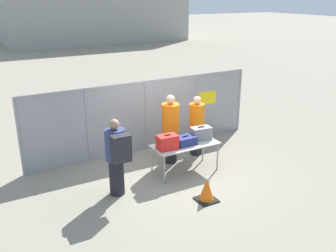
# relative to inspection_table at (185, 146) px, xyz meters

# --- Properties ---
(ground_plane) EXTENTS (120.00, 120.00, 0.00)m
(ground_plane) POSITION_rel_inspection_table_xyz_m (-0.21, 0.19, -0.68)
(ground_plane) COLOR gray
(fence_section) EXTENTS (6.76, 0.07, 2.00)m
(fence_section) POSITION_rel_inspection_table_xyz_m (-0.19, 1.77, 0.36)
(fence_section) COLOR gray
(fence_section) RESTS_ON ground_plane
(inspection_table) EXTENTS (1.65, 0.76, 0.75)m
(inspection_table) POSITION_rel_inspection_table_xyz_m (0.00, 0.00, 0.00)
(inspection_table) COLOR #B2B2AD
(inspection_table) RESTS_ON ground_plane
(suitcase_red) EXTENTS (0.50, 0.33, 0.37)m
(suitcase_red) POSITION_rel_inspection_table_xyz_m (-0.53, -0.06, 0.23)
(suitcase_red) COLOR red
(suitcase_red) RESTS_ON inspection_table
(suitcase_navy) EXTENTS (0.50, 0.36, 0.23)m
(suitcase_navy) POSITION_rel_inspection_table_xyz_m (-0.02, -0.03, 0.16)
(suitcase_navy) COLOR navy
(suitcase_navy) RESTS_ON inspection_table
(suitcase_grey) EXTENTS (0.54, 0.36, 0.34)m
(suitcase_grey) POSITION_rel_inspection_table_xyz_m (0.51, 0.07, 0.22)
(suitcase_grey) COLOR slate
(suitcase_grey) RESTS_ON inspection_table
(traveler_hooded) EXTENTS (0.43, 0.67, 1.75)m
(traveler_hooded) POSITION_rel_inspection_table_xyz_m (-1.89, -0.25, 0.28)
(traveler_hooded) COLOR black
(traveler_hooded) RESTS_ON ground_plane
(security_worker_near) EXTENTS (0.45, 0.45, 1.83)m
(security_worker_near) POSITION_rel_inspection_table_xyz_m (-0.03, 0.67, 0.26)
(security_worker_near) COLOR black
(security_worker_near) RESTS_ON ground_plane
(security_worker_far) EXTENTS (0.41, 0.41, 1.66)m
(security_worker_far) POSITION_rel_inspection_table_xyz_m (0.84, 0.77, 0.17)
(security_worker_far) COLOR black
(security_worker_far) RESTS_ON ground_plane
(utility_trailer) EXTENTS (4.42, 2.02, 0.73)m
(utility_trailer) POSITION_rel_inspection_table_xyz_m (1.40, 4.45, -0.26)
(utility_trailer) COLOR white
(utility_trailer) RESTS_ON ground_plane
(distant_hangar) EXTENTS (15.68, 10.15, 7.11)m
(distant_hangar) POSITION_rel_inspection_table_xyz_m (7.07, 28.36, 2.87)
(distant_hangar) COLOR #999993
(distant_hangar) RESTS_ON ground_plane
(traffic_cone) EXTENTS (0.43, 0.43, 0.53)m
(traffic_cone) POSITION_rel_inspection_table_xyz_m (-0.33, -1.41, -0.44)
(traffic_cone) COLOR black
(traffic_cone) RESTS_ON ground_plane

